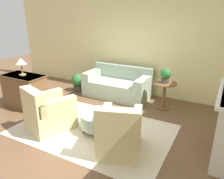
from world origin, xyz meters
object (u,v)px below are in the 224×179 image
armchair_left (48,113)px  potted_plant_on_side_table (166,75)px  armchair_right (120,133)px  potted_plant_floor (78,82)px  table_lamp (21,62)px  ottoman_table (99,120)px  side_table (164,91)px  dresser (25,91)px  couch (118,85)px

armchair_left → potted_plant_on_side_table: potted_plant_on_side_table is taller
armchair_right → potted_plant_floor: bearing=139.0°
table_lamp → ottoman_table: bearing=-3.9°
side_table → table_lamp: bearing=-153.7°
dresser → potted_plant_on_side_table: size_ratio=3.00×
armchair_right → table_lamp: size_ratio=2.43×
ottoman_table → table_lamp: (-2.30, 0.16, 0.91)m
dresser → table_lamp: 0.74m
ottoman_table → couch: bearing=106.2°
armchair_left → potted_plant_floor: bearing=112.3°
couch → armchair_right: 2.70m
side_table → dresser: (-3.15, -1.56, -0.04)m
armchair_left → ottoman_table: armchair_left is taller
potted_plant_on_side_table → potted_plant_floor: size_ratio=0.68×
armchair_left → table_lamp: bearing=156.5°
potted_plant_on_side_table → side_table: bearing=0.0°
dresser → potted_plant_on_side_table: bearing=26.3°
table_lamp → armchair_left: bearing=-23.5°
armchair_left → ottoman_table: bearing=24.2°
armchair_left → side_table: armchair_left is taller
potted_plant_floor → armchair_left: bearing=-67.7°
potted_plant_floor → ottoman_table: bearing=-43.8°
armchair_left → armchair_right: same height
potted_plant_on_side_table → table_lamp: size_ratio=0.85×
ottoman_table → side_table: (0.85, 1.71, 0.21)m
couch → ottoman_table: couch is taller
armchair_left → potted_plant_on_side_table: 2.85m
side_table → potted_plant_on_side_table: potted_plant_on_side_table is taller
armchair_left → ottoman_table: size_ratio=1.38×
potted_plant_on_side_table → table_lamp: bearing=-153.7°
couch → potted_plant_floor: couch is taller
couch → table_lamp: table_lamp is taller
side_table → armchair_left: bearing=-130.0°
dresser → potted_plant_floor: (0.44, 1.63, -0.15)m
dresser → potted_plant_floor: dresser is taller
couch → side_table: bearing=-10.1°
ottoman_table → armchair_left: bearing=-155.8°
couch → potted_plant_on_side_table: (1.42, -0.25, 0.57)m
armchair_right → table_lamp: 3.15m
couch → potted_plant_on_side_table: bearing=-10.1°
potted_plant_on_side_table → potted_plant_floor: 2.78m
ottoman_table → potted_plant_on_side_table: (0.85, 1.71, 0.63)m
ottoman_table → potted_plant_floor: bearing=136.2°
ottoman_table → potted_plant_floor: potted_plant_floor is taller
side_table → table_lamp: (-3.15, -1.56, 0.70)m
armchair_right → potted_plant_floor: size_ratio=1.96×
armchair_right → potted_plant_on_side_table: potted_plant_on_side_table is taller
potted_plant_on_side_table → table_lamp: table_lamp is taller
armchair_left → ottoman_table: 1.05m
couch → potted_plant_on_side_table: size_ratio=5.07×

